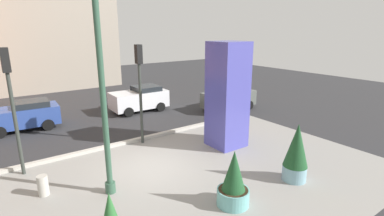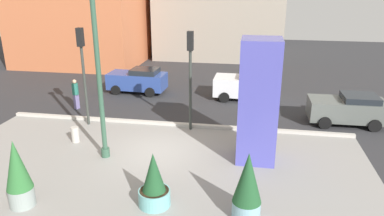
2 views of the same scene
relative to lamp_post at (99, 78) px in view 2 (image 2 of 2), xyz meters
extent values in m
plane|color=#2D2D30|center=(2.10, 4.85, -3.49)|extent=(60.00, 60.00, 0.00)
cube|color=gray|center=(2.10, -1.15, -3.49)|extent=(18.00, 10.00, 0.02)
cube|color=#B7B2A8|center=(2.10, 3.97, -3.41)|extent=(18.00, 0.24, 0.16)
cylinder|color=#335642|center=(0.00, 0.00, -3.29)|extent=(0.36, 0.36, 0.40)
cylinder|color=#335642|center=(0.00, 0.00, -0.07)|extent=(0.20, 0.20, 6.83)
cube|color=#4C4CAD|center=(6.34, 0.90, -0.94)|extent=(1.57, 1.57, 5.11)
cylinder|color=gray|center=(-1.34, -3.89, -3.15)|extent=(0.84, 0.84, 0.68)
cylinder|color=#382819|center=(-1.34, -3.89, -2.83)|extent=(0.77, 0.77, 0.04)
cone|color=#2D6B33|center=(-1.34, -3.89, -1.95)|extent=(0.85, 0.85, 1.72)
cylinder|color=#6BB2B2|center=(3.03, -3.10, -3.21)|extent=(1.08, 1.08, 0.57)
cylinder|color=#382819|center=(3.03, -3.10, -2.94)|extent=(0.99, 0.99, 0.04)
cone|color=#1E4C28|center=(3.03, -3.10, -2.24)|extent=(0.78, 0.78, 1.37)
cylinder|color=#7AA8B7|center=(6.09, -3.27, -3.19)|extent=(0.91, 0.91, 0.60)
cylinder|color=#382819|center=(6.09, -3.27, -2.91)|extent=(0.84, 0.84, 0.04)
cone|color=#1E4C28|center=(6.09, -3.27, -2.04)|extent=(0.92, 0.92, 1.69)
cylinder|color=#B2ADA3|center=(-1.97, 1.19, -3.11)|extent=(0.36, 0.36, 0.75)
cylinder|color=#333833|center=(3.07, 3.62, -1.47)|extent=(0.14, 0.14, 4.05)
cube|color=black|center=(3.07, 3.62, 1.01)|extent=(0.28, 0.32, 0.90)
sphere|color=yellow|center=(3.07, 3.79, 1.01)|extent=(0.18, 0.18, 0.18)
cylinder|color=#333833|center=(-2.34, 3.38, -1.43)|extent=(0.14, 0.14, 4.12)
cube|color=black|center=(-2.34, 3.38, 1.08)|extent=(0.28, 0.32, 0.90)
sphere|color=green|center=(-2.34, 3.55, 0.81)|extent=(0.18, 0.18, 0.18)
cube|color=#2D4793|center=(-1.61, 9.44, -2.70)|extent=(3.90, 1.89, 1.05)
cube|color=#1E2328|center=(-1.03, 9.41, -2.00)|extent=(1.79, 1.59, 0.34)
cylinder|color=black|center=(-2.83, 8.64, -3.17)|extent=(0.65, 0.25, 0.64)
cylinder|color=black|center=(-2.75, 10.35, -3.17)|extent=(0.65, 0.25, 0.64)
cylinder|color=black|center=(-0.46, 8.53, -3.17)|extent=(0.65, 0.25, 0.64)
cylinder|color=black|center=(-0.38, 10.24, -3.17)|extent=(0.65, 0.25, 0.64)
cube|color=#565B56|center=(11.00, 5.80, -2.70)|extent=(3.89, 1.87, 1.03)
cube|color=#1E2328|center=(11.58, 5.80, -2.03)|extent=(1.76, 1.62, 0.31)
cylinder|color=black|center=(9.81, 4.87, -3.17)|extent=(0.64, 0.23, 0.64)
cylinder|color=black|center=(9.79, 6.68, -3.17)|extent=(0.64, 0.23, 0.64)
cylinder|color=black|center=(12.21, 4.91, -3.17)|extent=(0.64, 0.23, 0.64)
cylinder|color=black|center=(12.18, 6.72, -3.17)|extent=(0.64, 0.23, 0.64)
cube|color=silver|center=(5.60, 9.19, -2.65)|extent=(3.90, 1.95, 1.14)
cube|color=#1E2328|center=(6.17, 9.18, -1.92)|extent=(1.77, 1.68, 0.33)
cylinder|color=black|center=(4.38, 8.27, -3.17)|extent=(0.64, 0.23, 0.64)
cylinder|color=black|center=(4.42, 10.15, -3.17)|extent=(0.64, 0.23, 0.64)
cylinder|color=black|center=(6.77, 8.23, -3.17)|extent=(0.64, 0.23, 0.64)
cylinder|color=black|center=(6.81, 10.10, -3.17)|extent=(0.64, 0.23, 0.64)
cube|color=slate|center=(-4.10, 5.61, -3.05)|extent=(0.27, 0.32, 0.88)
cylinder|color=#236656|center=(-4.10, 5.61, -2.28)|extent=(0.44, 0.44, 0.66)
sphere|color=tan|center=(-4.10, 5.61, -1.83)|extent=(0.24, 0.24, 0.24)
camera|label=1|loc=(-3.08, -9.29, 2.20)|focal=27.44mm
camera|label=2|loc=(6.07, -13.28, 3.70)|focal=34.08mm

